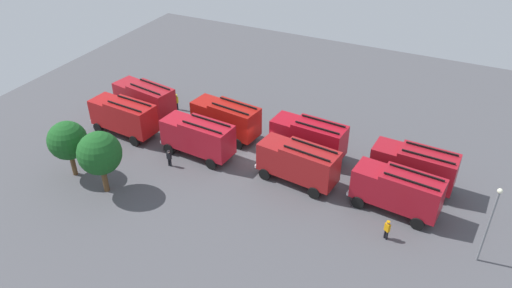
{
  "coord_description": "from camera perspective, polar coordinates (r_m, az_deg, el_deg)",
  "views": [
    {
      "loc": [
        -17.04,
        34.93,
        26.37
      ],
      "look_at": [
        0.0,
        0.0,
        1.4
      ],
      "focal_mm": 34.52,
      "sensor_mm": 36.0,
      "label": 1
    }
  ],
  "objects": [
    {
      "name": "firefighter_1",
      "position": [
        45.87,
        -10.02,
        -1.55
      ],
      "size": [
        0.42,
        0.27,
        1.66
      ],
      "rotation": [
        0.0,
        0.0,
        4.69
      ],
      "color": "black",
      "rests_on": "ground"
    },
    {
      "name": "fire_truck_3",
      "position": [
        53.96,
        -12.77,
        5.19
      ],
      "size": [
        7.5,
        3.7,
        3.88
      ],
      "rotation": [
        0.0,
        0.0,
        -0.17
      ],
      "color": "#A41822",
      "rests_on": "ground"
    },
    {
      "name": "fire_truck_6",
      "position": [
        46.26,
        -6.74,
        0.9
      ],
      "size": [
        7.37,
        3.22,
        3.88
      ],
      "rotation": [
        0.0,
        0.0,
        -0.08
      ],
      "color": "#AF1523",
      "rests_on": "ground"
    },
    {
      "name": "ground_plane",
      "position": [
        46.97,
        -0.0,
        -1.44
      ],
      "size": [
        64.8,
        64.8,
        0.0
      ],
      "primitive_type": "plane",
      "color": "#4C4C51"
    },
    {
      "name": "lamppost",
      "position": [
        37.61,
        25.5,
        -7.95
      ],
      "size": [
        0.36,
        0.36,
        6.51
      ],
      "color": "slate",
      "rests_on": "ground"
    },
    {
      "name": "tree_1",
      "position": [
        45.63,
        -20.99,
        0.36
      ],
      "size": [
        3.44,
        3.44,
        5.33
      ],
      "color": "brown",
      "rests_on": "ground"
    },
    {
      "name": "firefighter_3",
      "position": [
        55.16,
        -9.22,
        4.93
      ],
      "size": [
        0.42,
        0.3,
        1.83
      ],
      "rotation": [
        0.0,
        0.0,
        1.56
      ],
      "color": "black",
      "rests_on": "ground"
    },
    {
      "name": "fire_truck_2",
      "position": [
        49.0,
        -3.5,
        3.04
      ],
      "size": [
        7.45,
        3.49,
        3.88
      ],
      "rotation": [
        0.0,
        0.0,
        -0.13
      ],
      "color": "#A91510",
      "rests_on": "ground"
    },
    {
      "name": "firefighter_0",
      "position": [
        49.88,
        3.83,
        1.93
      ],
      "size": [
        0.47,
        0.34,
        1.61
      ],
      "rotation": [
        0.0,
        0.0,
        1.82
      ],
      "color": "black",
      "rests_on": "ground"
    },
    {
      "name": "fire_truck_0",
      "position": [
        44.09,
        17.83,
        -2.4
      ],
      "size": [
        7.33,
        3.1,
        3.88
      ],
      "rotation": [
        0.0,
        0.0,
        -0.06
      ],
      "color": "maroon",
      "rests_on": "ground"
    },
    {
      "name": "fire_truck_5",
      "position": [
        42.58,
        4.94,
        -2.09
      ],
      "size": [
        7.44,
        3.45,
        3.88
      ],
      "rotation": [
        0.0,
        0.0,
        -0.12
      ],
      "color": "maroon",
      "rests_on": "ground"
    },
    {
      "name": "firefighter_2",
      "position": [
        38.87,
        14.94,
        -9.5
      ],
      "size": [
        0.48,
        0.43,
        1.71
      ],
      "rotation": [
        0.0,
        0.0,
        1.0
      ],
      "color": "black",
      "rests_on": "ground"
    },
    {
      "name": "fire_truck_7",
      "position": [
        51.07,
        -15.09,
        3.19
      ],
      "size": [
        7.37,
        3.22,
        3.88
      ],
      "rotation": [
        0.0,
        0.0,
        -0.08
      ],
      "color": "#AB1517",
      "rests_on": "ground"
    },
    {
      "name": "traffic_cone_0",
      "position": [
        50.93,
        -8.41,
        1.56
      ],
      "size": [
        0.44,
        0.44,
        0.63
      ],
      "primitive_type": "cone",
      "color": "#F2600C",
      "rests_on": "ground"
    },
    {
      "name": "fire_truck_4",
      "position": [
        40.9,
        16.06,
        -5.09
      ],
      "size": [
        7.41,
        3.35,
        3.88
      ],
      "rotation": [
        0.0,
        0.0,
        -0.1
      ],
      "color": "maroon",
      "rests_on": "ground"
    },
    {
      "name": "fire_truck_1",
      "position": [
        46.13,
        6.13,
        0.84
      ],
      "size": [
        7.38,
        3.24,
        3.88
      ],
      "rotation": [
        0.0,
        0.0,
        -0.08
      ],
      "color": "#AA0F1D",
      "rests_on": "ground"
    },
    {
      "name": "tree_0",
      "position": [
        42.48,
        -17.67,
        -1.05
      ],
      "size": [
        3.68,
        3.68,
        5.71
      ],
      "color": "brown",
      "rests_on": "ground"
    }
  ]
}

